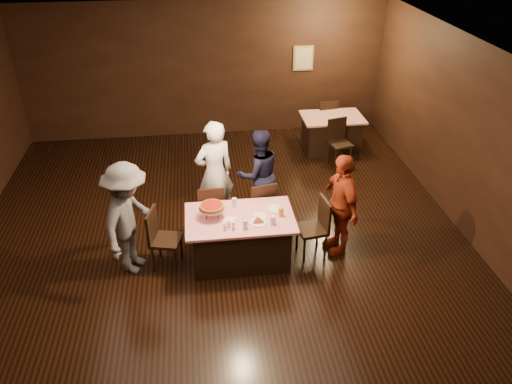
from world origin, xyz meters
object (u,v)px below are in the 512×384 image
at_px(main_table, 240,238).
at_px(glass_front_left, 245,224).
at_px(diner_grey_knit, 129,219).
at_px(chair_end_right, 312,228).
at_px(glass_amber, 281,212).
at_px(chair_back_near, 340,143).
at_px(glass_front_right, 273,220).
at_px(chair_end_left, 166,239).
at_px(diner_navy_hoodie, 259,174).
at_px(pizza_stand, 212,207).
at_px(chair_far_right, 260,205).
at_px(chair_back_far, 325,119).
at_px(back_table, 331,133).
at_px(chair_far_left, 211,208).
at_px(diner_red_shirt, 341,204).
at_px(diner_white_jacket, 215,173).
at_px(plate_empty, 275,209).
at_px(glass_back, 234,202).

distance_m(main_table, glass_front_left, 0.55).
bearing_deg(diner_grey_knit, main_table, -68.56).
relative_size(chair_end_right, glass_amber, 6.79).
distance_m(chair_back_near, glass_front_right, 3.69).
bearing_deg(chair_end_left, glass_front_left, -90.37).
relative_size(glass_front_left, glass_front_right, 1.00).
distance_m(diner_navy_hoodie, pizza_stand, 1.45).
height_order(diner_grey_knit, glass_front_right, diner_grey_knit).
distance_m(chair_end_right, glass_front_left, 1.15).
xyz_separation_m(chair_far_right, chair_end_left, (-1.50, -0.75, 0.00)).
distance_m(chair_back_near, chair_back_far, 1.30).
bearing_deg(chair_back_near, diner_navy_hoodie, -152.30).
relative_size(chair_back_far, pizza_stand, 2.50).
bearing_deg(glass_amber, glass_front_right, -126.87).
bearing_deg(back_table, chair_far_left, -134.05).
bearing_deg(chair_back_near, pizza_stand, -147.62).
distance_m(main_table, pizza_stand, 0.70).
distance_m(back_table, pizza_stand, 4.52).
bearing_deg(glass_front_left, chair_end_left, 165.38).
height_order(back_table, glass_front_left, glass_front_left).
relative_size(chair_far_left, diner_grey_knit, 0.54).
height_order(back_table, chair_back_near, chair_back_near).
bearing_deg(diner_red_shirt, back_table, 157.96).
xyz_separation_m(chair_end_left, glass_front_left, (1.15, -0.30, 0.37)).
distance_m(diner_white_jacket, diner_red_shirt, 2.13).
distance_m(main_table, diner_white_jacket, 1.29).
xyz_separation_m(chair_far_left, diner_red_shirt, (1.94, -0.68, 0.35)).
bearing_deg(back_table, chair_back_near, -90.00).
bearing_deg(back_table, main_table, -123.18).
height_order(chair_end_left, plate_empty, chair_end_left).
xyz_separation_m(diner_red_shirt, glass_front_left, (-1.49, -0.37, 0.01)).
bearing_deg(chair_back_near, glass_front_right, -134.71).
height_order(chair_back_near, plate_empty, chair_back_near).
distance_m(diner_grey_knit, glass_amber, 2.19).
relative_size(chair_far_right, chair_back_far, 1.00).
relative_size(main_table, plate_empty, 6.40).
height_order(chair_far_right, glass_back, chair_far_right).
distance_m(diner_red_shirt, plate_empty, 0.99).
bearing_deg(glass_front_right, glass_amber, 53.13).
distance_m(chair_far_left, diner_grey_knit, 1.46).
distance_m(chair_back_near, glass_back, 3.55).
bearing_deg(pizza_stand, chair_far_left, 90.00).
distance_m(main_table, diner_grey_knit, 1.66).
xyz_separation_m(back_table, glass_front_left, (-2.30, -3.89, 0.46)).
xyz_separation_m(main_table, diner_navy_hoodie, (0.44, 1.22, 0.41)).
distance_m(glass_front_left, glass_front_right, 0.40).
distance_m(pizza_stand, glass_front_right, 0.91).
bearing_deg(chair_end_left, back_table, -29.58).
bearing_deg(chair_back_near, chair_far_left, -155.65).
relative_size(main_table, glass_amber, 11.43).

